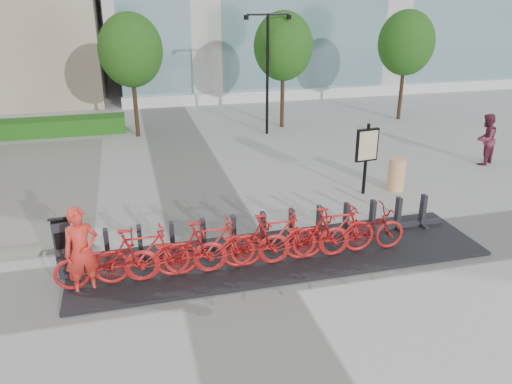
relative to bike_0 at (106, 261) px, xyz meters
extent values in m
plane|color=#B6B6B4|center=(2.60, 0.05, -0.63)|extent=(120.00, 120.00, 0.00)
cube|color=#1D5613|center=(-2.40, 13.25, -0.28)|extent=(6.00, 1.20, 0.70)
cylinder|color=#331D10|center=(1.10, 12.05, 0.87)|extent=(0.18, 0.18, 3.00)
ellipsoid|color=#113F15|center=(1.10, 12.05, 2.97)|extent=(2.60, 2.60, 2.99)
cylinder|color=#331D10|center=(7.60, 12.05, 0.87)|extent=(0.18, 0.18, 3.00)
ellipsoid|color=#113F15|center=(7.60, 12.05, 2.97)|extent=(2.60, 2.60, 2.99)
cylinder|color=#331D10|center=(13.60, 12.05, 0.87)|extent=(0.18, 0.18, 3.00)
ellipsoid|color=#113F15|center=(13.60, 12.05, 2.97)|extent=(2.60, 2.60, 2.99)
cylinder|color=black|center=(6.60, 11.05, 1.87)|extent=(0.12, 0.12, 5.00)
cube|color=black|center=(6.15, 11.05, 4.32)|extent=(0.90, 0.08, 0.08)
cube|color=black|center=(7.05, 11.05, 4.32)|extent=(0.90, 0.08, 0.08)
cylinder|color=black|center=(5.70, 11.05, 4.22)|extent=(0.20, 0.20, 0.18)
cylinder|color=black|center=(7.50, 11.05, 4.22)|extent=(0.20, 0.20, 0.18)
cube|color=black|center=(3.90, 0.35, -0.59)|extent=(9.60, 2.40, 0.08)
imported|color=#B01918|center=(0.00, 0.00, 0.00)|extent=(2.10, 0.73, 1.10)
imported|color=#B01918|center=(0.72, 0.00, 0.06)|extent=(2.03, 0.57, 1.22)
imported|color=#B01918|center=(1.44, 0.00, 0.00)|extent=(2.10, 0.73, 1.10)
imported|color=#B01918|center=(2.16, 0.00, 0.06)|extent=(2.03, 0.57, 1.22)
imported|color=#B01918|center=(2.88, 0.00, 0.00)|extent=(2.10, 0.73, 1.10)
imported|color=#B01918|center=(3.60, 0.00, 0.06)|extent=(2.03, 0.57, 1.22)
imported|color=#B01918|center=(4.32, 0.00, 0.00)|extent=(2.10, 0.73, 1.10)
imported|color=#B01918|center=(5.04, 0.00, 0.06)|extent=(2.03, 0.57, 1.22)
imported|color=#B01918|center=(5.76, 0.00, 0.00)|extent=(2.10, 0.73, 1.10)
cube|color=#26262D|center=(-0.85, 0.62, 0.10)|extent=(0.39, 0.34, 1.30)
cube|color=black|center=(-0.85, 0.62, 0.79)|extent=(0.46, 0.40, 0.17)
cube|color=black|center=(-0.85, 0.46, 0.35)|extent=(0.26, 0.04, 0.36)
imported|color=red|center=(-0.43, -0.07, 0.32)|extent=(0.79, 0.62, 1.90)
imported|color=maroon|center=(12.97, 5.04, 0.29)|extent=(1.12, 1.04, 1.84)
cylinder|color=orange|center=(8.64, 3.54, -0.12)|extent=(0.67, 0.67, 1.03)
cylinder|color=black|center=(7.54, 3.51, 0.47)|extent=(0.10, 0.10, 2.20)
cube|color=black|center=(7.54, 3.51, 0.92)|extent=(0.73, 0.18, 1.00)
cube|color=beige|center=(7.54, 3.45, 0.92)|extent=(0.62, 0.09, 0.88)
camera|label=1|loc=(0.70, -9.47, 5.12)|focal=35.00mm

